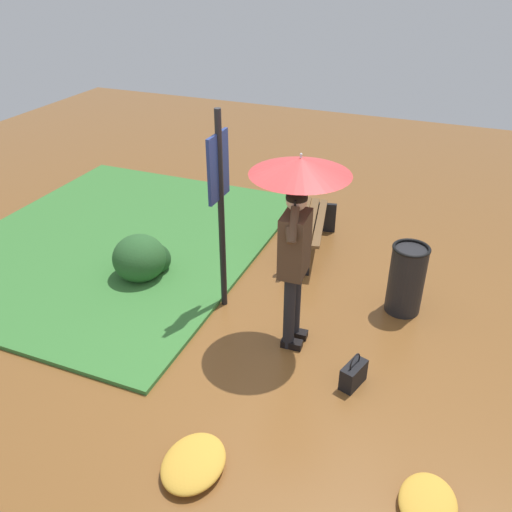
{
  "coord_description": "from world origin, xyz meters",
  "views": [
    {
      "loc": [
        -4.23,
        -1.44,
        3.66
      ],
      "look_at": [
        0.21,
        0.36,
        0.85
      ],
      "focal_mm": 37.36,
      "sensor_mm": 36.0,
      "label": 1
    }
  ],
  "objects_px": {
    "info_sign_post": "(220,190)",
    "park_bench": "(308,224)",
    "trash_bin": "(406,279)",
    "person_with_umbrella": "(298,206)",
    "handbag": "(353,374)"
  },
  "relations": [
    {
      "from": "info_sign_post",
      "to": "park_bench",
      "type": "distance_m",
      "value": 1.97
    },
    {
      "from": "park_bench",
      "to": "trash_bin",
      "type": "relative_size",
      "value": 1.69
    },
    {
      "from": "person_with_umbrella",
      "to": "park_bench",
      "type": "relative_size",
      "value": 1.45
    },
    {
      "from": "trash_bin",
      "to": "handbag",
      "type": "bearing_deg",
      "value": 170.11
    },
    {
      "from": "person_with_umbrella",
      "to": "trash_bin",
      "type": "bearing_deg",
      "value": -47.22
    },
    {
      "from": "person_with_umbrella",
      "to": "trash_bin",
      "type": "distance_m",
      "value": 1.79
    },
    {
      "from": "handbag",
      "to": "trash_bin",
      "type": "height_order",
      "value": "trash_bin"
    },
    {
      "from": "handbag",
      "to": "person_with_umbrella",
      "type": "bearing_deg",
      "value": 58.28
    },
    {
      "from": "person_with_umbrella",
      "to": "handbag",
      "type": "bearing_deg",
      "value": -121.72
    },
    {
      "from": "trash_bin",
      "to": "park_bench",
      "type": "bearing_deg",
      "value": 57.24
    },
    {
      "from": "person_with_umbrella",
      "to": "info_sign_post",
      "type": "bearing_deg",
      "value": 73.74
    },
    {
      "from": "person_with_umbrella",
      "to": "handbag",
      "type": "xyz_separation_m",
      "value": [
        -0.48,
        -0.77,
        -1.42
      ]
    },
    {
      "from": "person_with_umbrella",
      "to": "info_sign_post",
      "type": "relative_size",
      "value": 0.89
    },
    {
      "from": "info_sign_post",
      "to": "park_bench",
      "type": "xyz_separation_m",
      "value": [
        1.59,
        -0.53,
        -1.04
      ]
    },
    {
      "from": "person_with_umbrella",
      "to": "info_sign_post",
      "type": "height_order",
      "value": "info_sign_post"
    }
  ]
}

